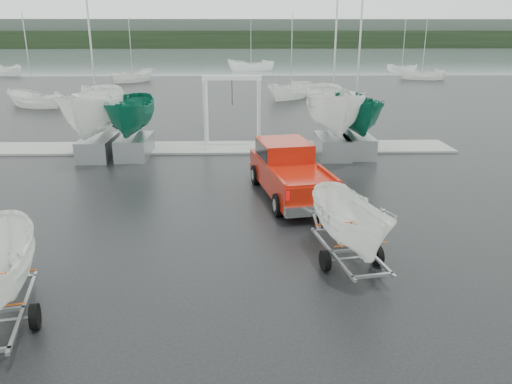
% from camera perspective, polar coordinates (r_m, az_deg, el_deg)
% --- Properties ---
extents(ground_plane, '(120.00, 120.00, 0.00)m').
position_cam_1_polar(ground_plane, '(16.88, -11.64, -5.21)').
color(ground_plane, black).
rests_on(ground_plane, ground).
extents(lake, '(300.00, 300.00, 0.00)m').
position_cam_1_polar(lake, '(115.49, -3.19, 14.84)').
color(lake, slate).
rests_on(lake, ground).
extents(dock, '(30.00, 3.00, 0.12)m').
position_cam_1_polar(dock, '(29.16, -7.43, 5.04)').
color(dock, gray).
rests_on(dock, ground).
extents(treeline, '(300.00, 8.00, 6.00)m').
position_cam_1_polar(treeline, '(185.32, -2.65, 17.02)').
color(treeline, black).
rests_on(treeline, ground).
extents(far_hill, '(300.00, 6.00, 10.00)m').
position_cam_1_polar(far_hill, '(193.29, -2.62, 17.66)').
color(far_hill, '#4C5651').
rests_on(far_hill, ground).
extents(pickup_truck, '(3.24, 6.64, 2.11)m').
position_cam_1_polar(pickup_truck, '(20.60, 3.75, 2.67)').
color(pickup_truck, '#9B1508').
rests_on(pickup_truck, ground).
extents(trailer_hitched, '(1.89, 3.75, 4.73)m').
position_cam_1_polar(trailer_hitched, '(14.11, 11.10, 1.27)').
color(trailer_hitched, gray).
rests_on(trailer_hitched, ground).
extents(boat_hoist, '(3.30, 2.18, 4.12)m').
position_cam_1_polar(boat_hoist, '(28.54, -2.74, 10.24)').
color(boat_hoist, silver).
rests_on(boat_hoist, ground).
extents(keelboat_0, '(2.65, 3.20, 10.82)m').
position_cam_1_polar(keelboat_0, '(27.47, -18.31, 12.30)').
color(keelboat_0, gray).
rests_on(keelboat_0, ground).
extents(keelboat_1, '(2.18, 3.20, 6.89)m').
position_cam_1_polar(keelboat_1, '(27.27, -14.12, 10.95)').
color(keelboat_1, gray).
rests_on(keelboat_1, ground).
extents(keelboat_2, '(2.69, 3.20, 10.87)m').
position_cam_1_polar(keelboat_2, '(26.81, 9.09, 13.00)').
color(keelboat_2, gray).
rests_on(keelboat_2, ground).
extents(keelboat_3, '(2.19, 3.20, 10.35)m').
position_cam_1_polar(keelboat_3, '(27.46, 11.70, 11.21)').
color(keelboat_3, gray).
rests_on(keelboat_3, ground).
extents(moored_boat_0, '(3.11, 3.09, 11.03)m').
position_cam_1_polar(moored_boat_0, '(48.85, -23.95, 8.87)').
color(moored_boat_0, white).
rests_on(moored_boat_0, ground).
extents(moored_boat_1, '(3.44, 3.45, 11.20)m').
position_cam_1_polar(moored_boat_1, '(68.29, -13.86, 12.10)').
color(moored_boat_1, white).
rests_on(moored_boat_1, ground).
extents(moored_boat_2, '(3.65, 3.66, 11.43)m').
position_cam_1_polar(moored_boat_2, '(50.51, 3.98, 10.61)').
color(moored_boat_2, white).
rests_on(moored_boat_2, ground).
extents(moored_boat_3, '(3.05, 3.01, 11.12)m').
position_cam_1_polar(moored_boat_3, '(73.18, 18.37, 12.09)').
color(moored_boat_3, white).
rests_on(moored_boat_3, ground).
extents(moored_boat_4, '(3.49, 3.45, 11.60)m').
position_cam_1_polar(moored_boat_4, '(85.00, -27.13, 11.77)').
color(moored_boat_4, white).
rests_on(moored_boat_4, ground).
extents(moored_boat_5, '(3.18, 3.11, 11.82)m').
position_cam_1_polar(moored_boat_5, '(83.64, -0.58, 13.63)').
color(moored_boat_5, white).
rests_on(moored_boat_5, ground).
extents(moored_boat_6, '(3.03, 3.05, 10.89)m').
position_cam_1_polar(moored_boat_6, '(83.35, 16.27, 12.92)').
color(moored_boat_6, white).
rests_on(moored_boat_6, ground).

